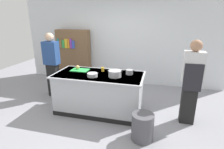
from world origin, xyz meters
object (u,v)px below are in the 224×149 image
at_px(onion, 78,67).
at_px(person_guest, 52,64).
at_px(stock_pot, 115,74).
at_px(mixing_bowl, 92,75).
at_px(juice_cup, 103,69).
at_px(trash_bin, 142,127).
at_px(person_chef, 191,81).
at_px(bookshelf, 74,56).
at_px(sauce_pan, 129,72).

distance_m(onion, person_guest, 0.95).
xyz_separation_m(onion, stock_pot, (0.97, -0.26, 0.00)).
bearing_deg(mixing_bowl, person_guest, 153.40).
bearing_deg(person_guest, stock_pot, 75.23).
relative_size(onion, person_guest, 0.05).
height_order(stock_pot, juice_cup, stock_pot).
bearing_deg(trash_bin, stock_pot, 133.63).
bearing_deg(stock_pot, mixing_bowl, -165.83).
bearing_deg(person_chef, trash_bin, 122.25).
bearing_deg(onion, mixing_bowl, -36.12).
xyz_separation_m(mixing_bowl, juice_cup, (0.10, 0.41, 0.01)).
height_order(stock_pot, person_chef, person_chef).
relative_size(stock_pot, trash_bin, 0.67).
xyz_separation_m(onion, person_guest, (-0.89, 0.33, -0.06)).
height_order(stock_pot, bookshelf, bookshelf).
relative_size(mixing_bowl, trash_bin, 0.44).
bearing_deg(juice_cup, bookshelf, 133.44).
height_order(sauce_pan, bookshelf, bookshelf).
xyz_separation_m(juice_cup, trash_bin, (1.05, -1.01, -0.70)).
relative_size(trash_bin, person_guest, 0.29).
height_order(onion, person_chef, person_chef).
bearing_deg(mixing_bowl, stock_pot, 14.17).
relative_size(sauce_pan, bookshelf, 0.13).
distance_m(juice_cup, bookshelf, 2.19).
bearing_deg(sauce_pan, juice_cup, 175.27).
distance_m(mixing_bowl, trash_bin, 1.47).
xyz_separation_m(onion, person_chef, (2.50, -0.18, -0.05)).
distance_m(onion, mixing_bowl, 0.64).
bearing_deg(onion, juice_cup, 2.94).
relative_size(sauce_pan, mixing_bowl, 1.00).
bearing_deg(onion, bookshelf, 118.76).
bearing_deg(sauce_pan, trash_bin, -66.52).
bearing_deg(stock_pot, person_guest, 162.51).
bearing_deg(bookshelf, mixing_bowl, -54.87).
xyz_separation_m(onion, sauce_pan, (1.24, -0.02, -0.01)).
distance_m(sauce_pan, mixing_bowl, 0.81).
bearing_deg(person_chef, sauce_pan, 71.38).
bearing_deg(person_guest, onion, 72.48).
bearing_deg(trash_bin, person_guest, 152.85).
relative_size(onion, sauce_pan, 0.42).
height_order(onion, trash_bin, onion).
distance_m(person_chef, person_guest, 3.43).
xyz_separation_m(mixing_bowl, bookshelf, (-1.40, 1.99, -0.09)).
relative_size(onion, juice_cup, 0.94).
relative_size(stock_pot, person_chef, 0.20).
distance_m(trash_bin, person_chef, 1.34).
xyz_separation_m(mixing_bowl, trash_bin, (1.15, -0.61, -0.69)).
bearing_deg(sauce_pan, person_guest, 170.71).
distance_m(mixing_bowl, juice_cup, 0.42).
distance_m(stock_pot, juice_cup, 0.46).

